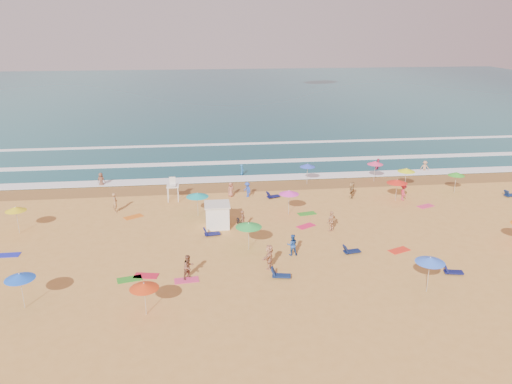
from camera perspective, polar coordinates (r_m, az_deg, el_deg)
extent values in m
plane|color=gold|center=(43.47, 3.73, -4.31)|extent=(220.00, 220.00, 0.00)
cube|color=#0C4756|center=(124.66, -3.32, 10.99)|extent=(220.00, 140.00, 0.18)
plane|color=olive|center=(55.02, 1.41, 0.79)|extent=(220.00, 220.00, 0.00)
cube|color=white|center=(57.35, 1.05, 1.65)|extent=(200.00, 2.20, 0.05)
cube|color=white|center=(64.01, 0.20, 3.50)|extent=(200.00, 1.60, 0.05)
cube|color=white|center=(73.63, -0.74, 5.55)|extent=(200.00, 1.20, 0.05)
cube|color=white|center=(43.80, -4.44, -2.73)|extent=(2.00, 2.00, 2.00)
cube|color=silver|center=(43.42, -4.48, -1.43)|extent=(2.20, 2.20, 0.12)
imported|color=black|center=(43.83, -1.92, -3.41)|extent=(0.89, 1.87, 0.95)
cone|color=#F536C9|center=(46.08, 3.79, -0.03)|extent=(1.83, 1.83, 0.35)
cone|color=green|center=(55.91, 21.94, 1.94)|extent=(1.71, 1.71, 0.35)
cone|color=green|center=(38.91, -0.84, -3.79)|extent=(2.06, 2.06, 0.35)
cone|color=#E5F81A|center=(55.49, 16.82, 2.43)|extent=(1.84, 1.84, 0.35)
cone|color=blue|center=(55.16, 5.91, 3.05)|extent=(1.69, 1.69, 0.35)
cone|color=yellow|center=(46.44, -25.78, -1.74)|extent=(1.73, 1.73, 0.35)
cone|color=blue|center=(34.39, -25.41, -8.71)|extent=(1.84, 1.84, 0.35)
cone|color=red|center=(51.53, 15.84, 1.18)|extent=(2.05, 2.05, 0.35)
cone|color=#376CFA|center=(34.78, 19.30, -7.34)|extent=(1.94, 1.94, 0.35)
cone|color=red|center=(31.36, -12.68, -10.41)|extent=(1.79, 1.79, 0.35)
cone|color=#F83771|center=(57.31, 13.48, 3.27)|extent=(1.77, 1.77, 0.35)
cone|color=#15A6AD|center=(45.97, -6.72, -0.32)|extent=(2.06, 2.06, 0.35)
cube|color=#102250|center=(35.61, 2.93, -9.52)|extent=(1.38, 0.80, 0.34)
cube|color=#101452|center=(42.31, -5.01, -4.77)|extent=(1.36, 0.73, 0.34)
cube|color=#0D1945|center=(39.78, 10.92, -6.66)|extent=(1.37, 0.76, 0.34)
cube|color=#0F134E|center=(38.71, 21.65, -8.49)|extent=(1.39, 0.82, 0.34)
cube|color=navy|center=(57.73, 27.11, -0.30)|extent=(1.38, 0.79, 0.34)
cube|color=#0E124A|center=(51.01, 2.00, -0.50)|extent=(1.41, 0.97, 0.34)
cube|color=red|center=(36.72, -12.45, -9.33)|extent=(1.83, 1.17, 0.03)
cube|color=#1E25BC|center=(43.29, -26.45, -6.47)|extent=(1.70, 0.86, 0.03)
cube|color=#2F8E23|center=(36.53, -14.25, -9.63)|extent=(1.85, 1.21, 0.03)
cube|color=orange|center=(47.49, -13.83, -2.77)|extent=(1.90, 1.62, 0.03)
cube|color=#E2356B|center=(35.64, -7.94, -9.95)|extent=(1.77, 1.01, 0.03)
cube|color=#E61C51|center=(44.30, 5.73, -3.89)|extent=(1.90, 1.60, 0.03)
cube|color=green|center=(47.11, 5.84, -2.47)|extent=(1.83, 1.16, 0.03)
cube|color=red|center=(41.17, 16.05, -6.42)|extent=(1.90, 1.44, 0.03)
cube|color=#E13567|center=(51.48, 18.82, -1.54)|extent=(1.90, 1.43, 0.03)
imported|color=blue|center=(51.15, -0.99, 0.29)|extent=(1.00, 1.16, 1.56)
imported|color=#C1304D|center=(52.30, 16.51, -0.05)|extent=(0.64, 1.07, 1.63)
imported|color=#A07949|center=(51.75, 10.89, 0.24)|extent=(0.84, 1.64, 1.69)
imported|color=#A8644D|center=(51.28, -2.89, 0.29)|extent=(0.89, 0.80, 1.53)
imported|color=tan|center=(36.55, 1.52, -7.39)|extent=(1.28, 1.77, 1.84)
imported|color=#D0345C|center=(62.23, 13.79, 2.96)|extent=(1.03, 0.97, 1.68)
imported|color=brown|center=(43.42, -1.50, -3.15)|extent=(0.44, 0.62, 1.62)
imported|color=brown|center=(57.20, -17.28, 1.28)|extent=(0.93, 0.70, 1.74)
imported|color=tan|center=(43.22, 8.62, -3.32)|extent=(1.13, 0.99, 1.83)
imported|color=#224DA2|center=(38.62, 4.16, -6.03)|extent=(0.86, 0.68, 1.71)
imported|color=#246CAC|center=(58.24, -1.60, 2.39)|extent=(0.61, 0.70, 1.62)
imported|color=tan|center=(63.18, 18.72, 2.69)|extent=(1.13, 0.79, 1.60)
imported|color=brown|center=(35.47, -7.71, -8.48)|extent=(1.10, 1.08, 1.79)
imported|color=#A07549|center=(48.83, -15.81, -1.17)|extent=(0.58, 0.76, 1.89)
imported|color=#C13037|center=(45.62, -4.09, -1.98)|extent=(0.91, 1.10, 1.75)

